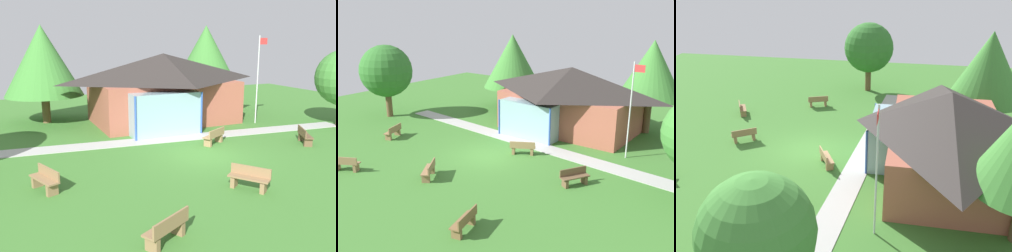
% 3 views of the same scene
% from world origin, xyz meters
% --- Properties ---
extents(ground_plane, '(44.00, 44.00, 0.00)m').
position_xyz_m(ground_plane, '(0.00, 0.00, 0.00)').
color(ground_plane, '#3D752D').
extents(pavilion, '(9.89, 7.22, 4.47)m').
position_xyz_m(pavilion, '(1.21, 7.46, 2.33)').
color(pavilion, '#A35642').
rests_on(pavilion, ground_plane).
extents(footpath, '(21.89, 3.39, 0.03)m').
position_xyz_m(footpath, '(0.00, 3.28, 0.01)').
color(footpath, '#ADADA8').
rests_on(footpath, ground_plane).
extents(flagpole, '(0.64, 0.08, 5.58)m').
position_xyz_m(flagpole, '(6.57, 4.64, 3.08)').
color(flagpole, silver).
rests_on(flagpole, ground_plane).
extents(bench_mid_left, '(0.94, 1.56, 0.84)m').
position_xyz_m(bench_mid_left, '(-7.26, -1.22, 0.40)').
color(bench_mid_left, olive).
rests_on(bench_mid_left, ground_plane).
extents(bench_front_center, '(1.22, 1.48, 0.84)m').
position_xyz_m(bench_front_center, '(-0.50, -4.15, 0.40)').
color(bench_front_center, olive).
rests_on(bench_front_center, ground_plane).
extents(bench_mid_right, '(1.12, 1.52, 0.84)m').
position_xyz_m(bench_mid_right, '(5.81, -0.40, 0.40)').
color(bench_mid_right, brown).
rests_on(bench_mid_right, ground_plane).
extents(bench_front_left, '(1.53, 1.09, 0.84)m').
position_xyz_m(bench_front_left, '(-4.71, -6.24, 0.40)').
color(bench_front_left, olive).
rests_on(bench_front_left, ground_plane).
extents(bench_front_right, '(0.80, 1.56, 0.84)m').
position_xyz_m(bench_front_right, '(4.33, -6.68, 0.40)').
color(bench_front_right, brown).
rests_on(bench_front_right, ground_plane).
extents(bench_rear_near_path, '(1.53, 1.10, 0.84)m').
position_xyz_m(bench_rear_near_path, '(1.45, 1.44, 0.40)').
color(bench_rear_near_path, '#9E7A51').
rests_on(bench_rear_near_path, ground_plane).
extents(tree_behind_pavilion_right, '(4.35, 4.35, 6.37)m').
position_xyz_m(tree_behind_pavilion_right, '(5.90, 10.15, 4.39)').
color(tree_behind_pavilion_right, brown).
rests_on(tree_behind_pavilion_right, ground_plane).
extents(tree_west_hedge, '(4.05, 4.05, 5.68)m').
position_xyz_m(tree_west_hedge, '(-11.93, 1.98, 3.64)').
color(tree_west_hedge, brown).
rests_on(tree_west_hedge, ground_plane).
extents(tree_behind_pavilion_left, '(4.96, 4.96, 6.26)m').
position_xyz_m(tree_behind_pavilion_left, '(-5.87, 10.44, 4.01)').
color(tree_behind_pavilion_left, brown).
rests_on(tree_behind_pavilion_left, ground_plane).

